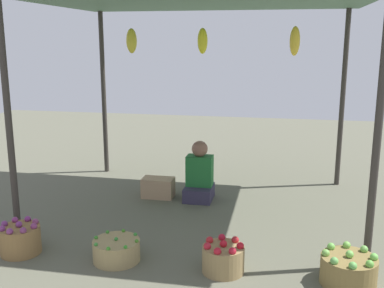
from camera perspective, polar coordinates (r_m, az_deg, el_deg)
The scene contains 9 objects.
ground_plane at distance 5.89m, azimuth 1.21°, elevation -7.69°, with size 14.00×14.00×0.00m, color #5E5E4C.
market_stall_structure at distance 5.53m, azimuth 1.30°, elevation 15.90°, with size 3.85×2.86×2.52m.
vendor_person at distance 6.07m, azimuth 0.92°, elevation -4.11°, with size 0.36×0.44×0.78m.
basket_purple_onions at distance 4.92m, azimuth -20.48°, elevation -10.96°, with size 0.39×0.39×0.33m.
basket_green_chilies at distance 4.55m, azimuth -9.32°, elevation -12.84°, with size 0.45×0.45×0.24m.
basket_red_apples at distance 4.30m, azimuth 3.88°, elevation -13.90°, with size 0.38×0.38×0.31m.
basket_green_apples at distance 4.31m, azimuth 18.78°, elevation -14.51°, with size 0.48×0.48×0.31m.
wooden_crate_near_vendor at distance 6.19m, azimuth -4.21°, elevation -5.41°, with size 0.42×0.25×0.26m, color tan.
wooden_crate_stacked_rear at distance 6.32m, azimuth -4.41°, elevation -5.25°, with size 0.33×0.24×0.22m, color #998651.
Camera 1 is at (0.95, -5.44, 2.06)m, focal length 43.11 mm.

